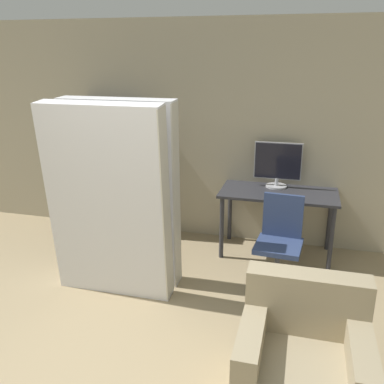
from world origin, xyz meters
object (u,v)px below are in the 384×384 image
(office_chair, at_px, (279,252))
(armchair, at_px, (303,361))
(bookshelf, at_px, (107,167))
(mattress_far, at_px, (122,194))
(mattress_near, at_px, (108,204))
(monitor, at_px, (278,164))

(office_chair, xyz_separation_m, armchair, (0.27, -1.46, -0.08))
(bookshelf, bearing_deg, mattress_far, -57.97)
(armchair, bearing_deg, mattress_far, 145.53)
(mattress_near, bearing_deg, bookshelf, 116.32)
(monitor, height_order, bookshelf, bookshelf)
(office_chair, xyz_separation_m, mattress_near, (-1.57, -0.51, 0.55))
(monitor, xyz_separation_m, armchair, (0.39, -2.46, -0.74))
(bookshelf, height_order, mattress_near, mattress_near)
(bookshelf, distance_m, mattress_near, 1.71)
(mattress_near, bearing_deg, monitor, 46.19)
(bookshelf, bearing_deg, mattress_near, -63.68)
(office_chair, bearing_deg, armchair, -79.59)
(armchair, bearing_deg, bookshelf, 136.39)
(office_chair, relative_size, armchair, 1.14)
(bookshelf, height_order, mattress_far, mattress_far)
(office_chair, distance_m, mattress_far, 1.68)
(mattress_far, bearing_deg, armchair, -34.47)
(monitor, relative_size, bookshelf, 0.32)
(monitor, relative_size, mattress_near, 0.29)
(mattress_near, bearing_deg, mattress_far, 90.00)
(mattress_far, height_order, armchair, mattress_far)
(mattress_near, height_order, armchair, mattress_near)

